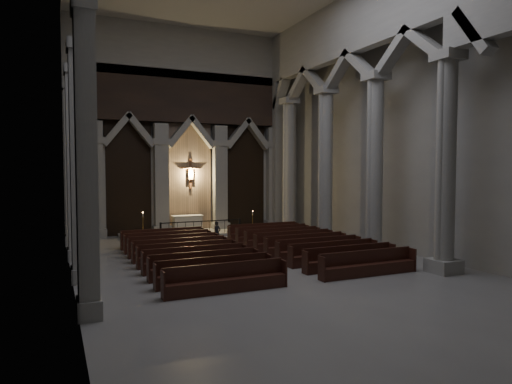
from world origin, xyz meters
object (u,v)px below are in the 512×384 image
Objects in this scene: altar_rail at (202,226)px; candle_stand_left at (143,234)px; candle_stand_right at (253,228)px; altar at (187,223)px; pews at (250,252)px; worshipper at (217,233)px.

candle_stand_left is at bearing -172.56° from altar_rail.
altar_rail is at bearing 172.68° from candle_stand_right.
altar is at bearing 148.57° from candle_stand_right.
altar_rail is 3.00× the size of candle_stand_left.
pews is (-0.00, -6.85, -0.32)m from altar_rail.
altar reaches higher than altar_rail.
altar_rail reaches higher than pews.
altar is 0.19× the size of pews.
altar_rail is 3.34m from candle_stand_left.
pews is (0.36, -8.50, -0.32)m from altar.
candle_stand_right reaches higher than altar.
candle_stand_left is at bearing -179.52° from candle_stand_right.
candle_stand_left reaches higher than worshipper.
altar_rail is (0.36, -1.64, -0.00)m from altar.
worshipper is (-2.99, -2.38, 0.21)m from candle_stand_right.
candle_stand_right is 0.15× the size of pews.
altar is 1.54× the size of worshipper.
candle_stand_left reaches higher than candle_stand_right.
candle_stand_right reaches higher than pews.
worshipper reaches higher than pews.
candle_stand_left is at bearing 122.86° from worshipper.
altar is at bearing 92.40° from pews.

